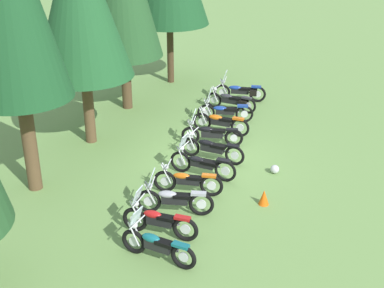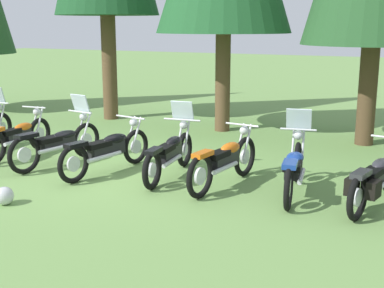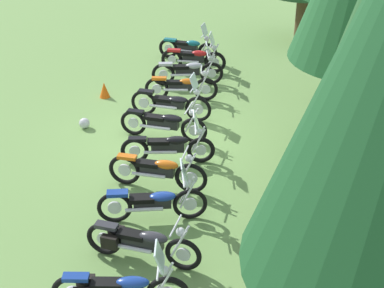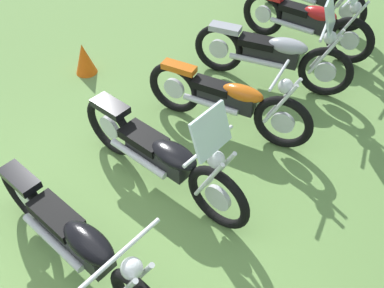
% 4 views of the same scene
% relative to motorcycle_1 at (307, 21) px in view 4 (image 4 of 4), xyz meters
% --- Properties ---
extents(ground_plane, '(80.00, 80.00, 0.00)m').
position_rel_motorcycle_1_xyz_m(ground_plane, '(4.90, -0.23, -0.47)').
color(ground_plane, '#6B934C').
extents(motorcycle_1, '(0.77, 2.22, 1.38)m').
position_rel_motorcycle_1_xyz_m(motorcycle_1, '(0.00, 0.00, 0.00)').
color(motorcycle_1, black).
rests_on(motorcycle_1, ground_plane).
extents(motorcycle_2, '(0.71, 2.29, 1.38)m').
position_rel_motorcycle_1_xyz_m(motorcycle_2, '(1.17, -0.08, 0.01)').
color(motorcycle_2, black).
rests_on(motorcycle_2, ground_plane).
extents(motorcycle_3, '(0.63, 2.22, 1.02)m').
position_rel_motorcycle_1_xyz_m(motorcycle_3, '(2.38, -0.16, -0.03)').
color(motorcycle_3, black).
rests_on(motorcycle_3, ground_plane).
extents(motorcycle_4, '(0.71, 2.34, 1.39)m').
position_rel_motorcycle_1_xyz_m(motorcycle_4, '(3.61, -0.32, 0.01)').
color(motorcycle_4, black).
rests_on(motorcycle_4, ground_plane).
extents(motorcycle_5, '(0.76, 2.38, 1.01)m').
position_rel_motorcycle_1_xyz_m(motorcycle_5, '(4.86, -0.37, -0.01)').
color(motorcycle_5, black).
rests_on(motorcycle_5, ground_plane).
extents(traffic_cone, '(0.32, 0.32, 0.48)m').
position_rel_motorcycle_1_xyz_m(traffic_cone, '(2.36, -2.55, -0.23)').
color(traffic_cone, '#EA590F').
rests_on(traffic_cone, ground_plane).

